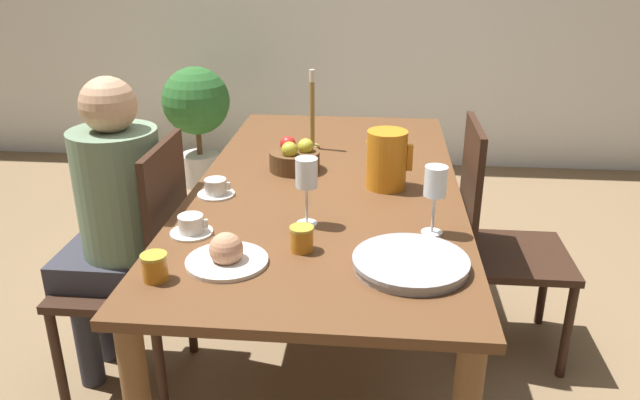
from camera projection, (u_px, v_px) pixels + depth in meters
name	position (u px, v px, depth m)	size (l,w,h in m)	color
ground_plane	(327.00, 354.00, 2.56)	(20.00, 20.00, 0.00)	#7F6647
dining_table	(327.00, 207.00, 2.31)	(0.95, 1.89, 0.75)	brown
chair_person_side	(140.00, 266.00, 2.23)	(0.42, 0.42, 0.95)	#331E14
chair_opposite	(496.00, 238.00, 2.44)	(0.42, 0.42, 0.95)	#331E14
person_seated	(113.00, 211.00, 2.21)	(0.39, 0.41, 1.16)	#33333D
red_pitcher	(387.00, 159.00, 2.20)	(0.17, 0.14, 0.21)	orange
wine_glass_water	(307.00, 176.00, 1.88)	(0.07, 0.07, 0.22)	white
wine_glass_juice	(435.00, 185.00, 1.82)	(0.07, 0.07, 0.21)	white
teacup_near_person	(191.00, 226.00, 1.87)	(0.13, 0.13, 0.06)	silver
teacup_across	(216.00, 188.00, 2.16)	(0.13, 0.13, 0.06)	silver
serving_tray	(410.00, 263.00, 1.68)	(0.32, 0.32, 0.03)	#9E9EA3
bread_plate	(227.00, 254.00, 1.70)	(0.23, 0.23, 0.09)	silver
jam_jar_amber	(155.00, 266.00, 1.61)	(0.07, 0.07, 0.07)	#C67A1E
jam_jar_red	(302.00, 238.00, 1.76)	(0.07, 0.07, 0.07)	#C67A1E
fruit_bowl	(295.00, 158.00, 2.39)	(0.19, 0.19, 0.12)	brown
candlestick_tall	(312.00, 118.00, 2.61)	(0.06, 0.06, 0.33)	olive
potted_plant	(197.00, 111.00, 4.18)	(0.45, 0.45, 0.82)	beige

